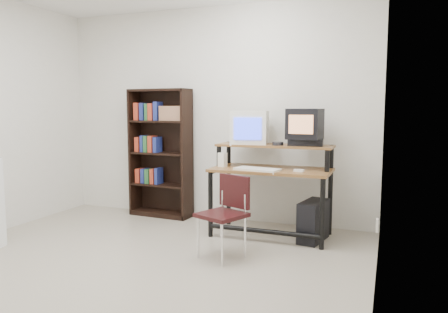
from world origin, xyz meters
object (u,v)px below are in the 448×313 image
(computer_desk, at_px, (272,172))
(pc_tower, at_px, (313,221))
(crt_monitor, at_px, (250,128))
(crt_tv, at_px, (305,124))
(bookshelf, at_px, (161,151))
(school_chair, at_px, (226,208))

(computer_desk, relative_size, pc_tower, 2.82)
(computer_desk, xyz_separation_m, crt_monitor, (-0.29, 0.14, 0.46))
(crt_tv, height_order, pc_tower, crt_tv)
(computer_desk, height_order, pc_tower, computer_desk)
(computer_desk, xyz_separation_m, pc_tower, (0.46, -0.05, -0.48))
(crt_monitor, distance_m, bookshelf, 1.30)
(crt_monitor, relative_size, bookshelf, 0.29)
(crt_monitor, xyz_separation_m, bookshelf, (-1.25, 0.21, -0.32))
(crt_monitor, xyz_separation_m, crt_tv, (0.62, -0.03, 0.05))
(crt_monitor, height_order, crt_tv, crt_tv)
(pc_tower, distance_m, bookshelf, 2.14)
(pc_tower, bearing_deg, computer_desk, -175.03)
(school_chair, distance_m, bookshelf, 1.81)
(crt_tv, bearing_deg, bookshelf, 176.53)
(crt_tv, xyz_separation_m, bookshelf, (-1.87, 0.24, -0.38))
(crt_monitor, distance_m, school_chair, 1.19)
(computer_desk, relative_size, crt_monitor, 2.73)
(computer_desk, relative_size, crt_tv, 3.49)
(school_chair, bearing_deg, pc_tower, 71.78)
(computer_desk, distance_m, bookshelf, 1.59)
(crt_tv, bearing_deg, computer_desk, -156.55)
(school_chair, xyz_separation_m, bookshelf, (-1.33, 1.17, 0.37))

